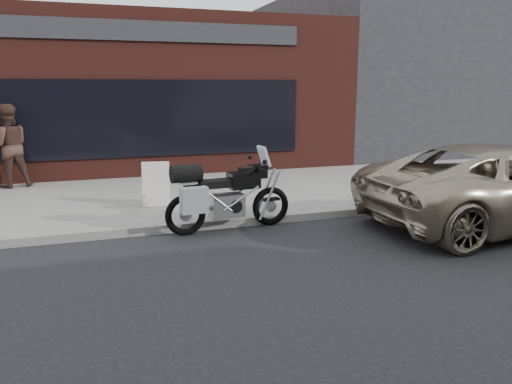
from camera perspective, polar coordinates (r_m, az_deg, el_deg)
ground at (r=5.75m, az=11.61°, el=-14.32°), size 120.00×120.00×0.00m
near_sidewalk at (r=11.99m, az=-5.25°, el=0.15°), size 44.00×6.00×0.15m
storefront at (r=18.43m, az=-16.71°, el=10.64°), size 14.00×10.07×4.50m
neighbour_building at (r=22.36m, az=16.43°, el=12.73°), size 10.00×10.00×6.00m
motorcycle at (r=8.76m, az=-3.95°, el=-0.46°), size 2.35×0.90×1.48m
minivan at (r=10.19m, az=26.63°, el=0.69°), size 5.43×2.55×1.50m
sandwich_sign at (r=10.35m, az=-11.34°, el=0.99°), size 0.62×0.58×0.88m
cafe_patron_left at (r=13.23m, az=-26.45°, el=4.73°), size 1.12×0.98×1.98m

